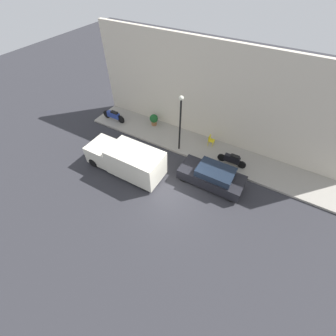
# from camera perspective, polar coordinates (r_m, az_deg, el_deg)

# --- Properties ---
(ground_plane) EXTENTS (60.00, 60.00, 0.00)m
(ground_plane) POSITION_cam_1_polar(r_m,az_deg,el_deg) (13.90, 0.70, -5.86)
(ground_plane) COLOR #2D2D33
(sidewalk) EXTENTS (2.68, 18.34, 0.15)m
(sidewalk) POSITION_cam_1_polar(r_m,az_deg,el_deg) (16.72, 8.38, 5.10)
(sidewalk) COLOR gray
(sidewalk) RESTS_ON ground_plane
(building_facade) EXTENTS (0.30, 18.34, 6.90)m
(building_facade) POSITION_cam_1_polar(r_m,az_deg,el_deg) (15.98, 11.99, 17.29)
(building_facade) COLOR beige
(building_facade) RESTS_ON ground_plane
(parked_car) EXTENTS (1.69, 4.00, 1.31)m
(parked_car) POSITION_cam_1_polar(r_m,az_deg,el_deg) (14.10, 11.16, -2.01)
(parked_car) COLOR black
(parked_car) RESTS_ON ground_plane
(delivery_van) EXTENTS (1.94, 5.24, 1.93)m
(delivery_van) POSITION_cam_1_polar(r_m,az_deg,el_deg) (14.63, -10.67, 2.23)
(delivery_van) COLOR silver
(delivery_van) RESTS_ON ground_plane
(motorcycle_black) EXTENTS (0.30, 1.95, 0.83)m
(motorcycle_black) POSITION_cam_1_polar(r_m,az_deg,el_deg) (15.51, 15.97, 2.13)
(motorcycle_black) COLOR black
(motorcycle_black) RESTS_ON sidewalk
(motorcycle_blue) EXTENTS (0.30, 2.14, 0.85)m
(motorcycle_blue) POSITION_cam_1_polar(r_m,az_deg,el_deg) (19.46, -13.65, 12.87)
(motorcycle_blue) COLOR navy
(motorcycle_blue) RESTS_ON sidewalk
(streetlamp) EXTENTS (0.30, 0.30, 4.16)m
(streetlamp) POSITION_cam_1_polar(r_m,az_deg,el_deg) (14.79, 3.16, 12.61)
(streetlamp) COLOR black
(streetlamp) RESTS_ON sidewalk
(potted_plant) EXTENTS (0.67, 0.67, 0.92)m
(potted_plant) POSITION_cam_1_polar(r_m,az_deg,el_deg) (18.42, -3.62, 12.24)
(potted_plant) COLOR brown
(potted_plant) RESTS_ON sidewalk
(cafe_chair) EXTENTS (0.40, 0.40, 0.81)m
(cafe_chair) POSITION_cam_1_polar(r_m,az_deg,el_deg) (16.69, 10.79, 7.07)
(cafe_chair) COLOR yellow
(cafe_chair) RESTS_ON sidewalk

